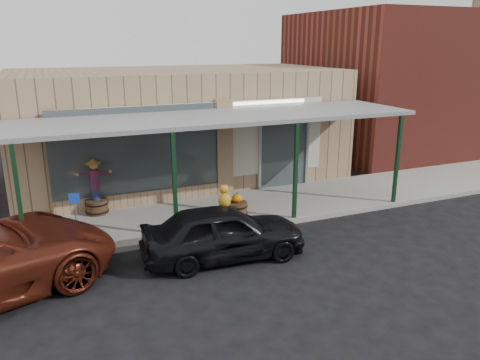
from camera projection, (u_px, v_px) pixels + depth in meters
name	position (u px, v px, depth m)	size (l,w,h in m)	color
ground	(272.00, 262.00, 11.42)	(120.00, 120.00, 0.00)	black
sidewalk	(221.00, 212.00, 14.58)	(40.00, 3.20, 0.15)	gray
storefront	(179.00, 125.00, 18.05)	(12.00, 6.25, 4.20)	#9C7E5F
awning	(220.00, 119.00, 13.72)	(12.00, 3.00, 3.04)	slate
block_buildings_near	(218.00, 78.00, 19.24)	(61.00, 8.00, 8.00)	maroon
barrel_scarecrow	(96.00, 195.00, 14.11)	(1.01, 0.86, 1.72)	#503820
barrel_pumpkin	(237.00, 207.00, 14.04)	(0.66, 0.66, 0.72)	#503820
handicap_sign	(75.00, 211.00, 12.05)	(0.27, 0.09, 1.31)	gray
parked_sedan	(223.00, 232.00, 11.47)	(4.11, 1.97, 1.63)	black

